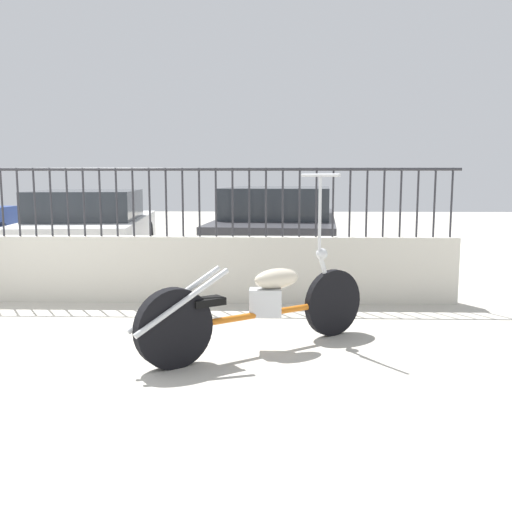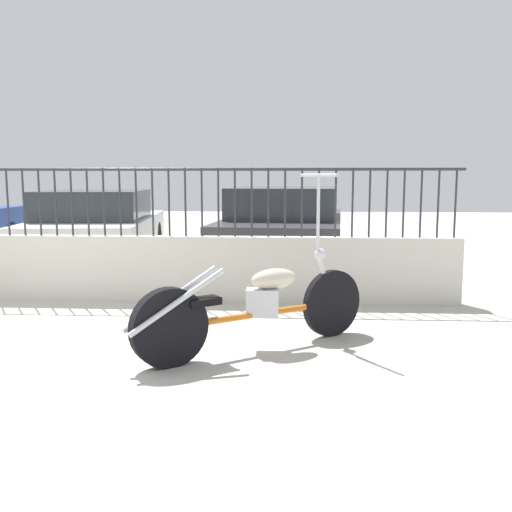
% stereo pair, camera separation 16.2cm
% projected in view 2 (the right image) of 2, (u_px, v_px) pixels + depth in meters
% --- Properties ---
extents(low_wall, '(10.50, 0.18, 0.80)m').
position_uv_depth(low_wall, '(27.00, 267.00, 7.02)').
color(low_wall, beige).
rests_on(low_wall, ground_plane).
extents(fence_railing, '(10.50, 0.04, 0.81)m').
position_uv_depth(fence_railing, '(23.00, 190.00, 6.89)').
color(fence_railing, '#2D2D33').
rests_on(fence_railing, low_wall).
extents(motorcycle_orange, '(1.99, 1.46, 1.54)m').
position_uv_depth(motorcycle_orange, '(246.00, 307.00, 4.89)').
color(motorcycle_orange, black).
rests_on(motorcycle_orange, ground_plane).
extents(car_white, '(2.19, 4.18, 1.28)m').
position_uv_depth(car_white, '(98.00, 228.00, 9.63)').
color(car_white, black).
rests_on(car_white, ground_plane).
extents(car_dark_grey, '(2.25, 4.73, 1.33)m').
position_uv_depth(car_dark_grey, '(285.00, 226.00, 9.66)').
color(car_dark_grey, black).
rests_on(car_dark_grey, ground_plane).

